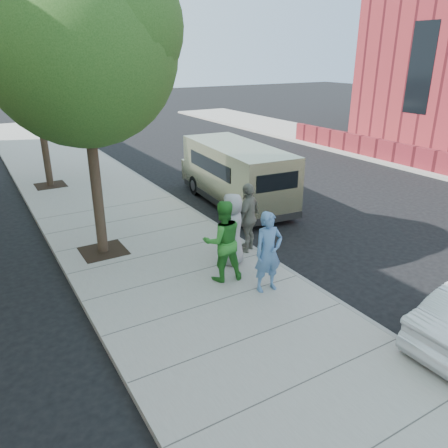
# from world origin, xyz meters

# --- Properties ---
(ground) EXTENTS (120.00, 120.00, 0.00)m
(ground) POSITION_xyz_m (0.00, 0.00, 0.00)
(ground) COLOR black
(ground) RESTS_ON ground
(sidewalk) EXTENTS (5.00, 60.00, 0.15)m
(sidewalk) POSITION_xyz_m (-1.00, 0.00, 0.07)
(sidewalk) COLOR gray
(sidewalk) RESTS_ON ground
(curb_face) EXTENTS (0.12, 60.00, 0.16)m
(curb_face) POSITION_xyz_m (1.44, 0.00, 0.07)
(curb_face) COLOR gray
(curb_face) RESTS_ON ground
(tree_near) EXTENTS (4.62, 4.60, 7.53)m
(tree_near) POSITION_xyz_m (-2.25, 2.40, 5.55)
(tree_near) COLOR black
(tree_near) RESTS_ON sidewalk
(tree_far) EXTENTS (3.92, 3.80, 6.49)m
(tree_far) POSITION_xyz_m (-2.25, 10.00, 4.88)
(tree_far) COLOR black
(tree_far) RESTS_ON sidewalk
(parking_meter) EXTENTS (0.33, 0.14, 1.58)m
(parking_meter) POSITION_xyz_m (0.58, 0.33, 1.29)
(parking_meter) COLOR gray
(parking_meter) RESTS_ON sidewalk
(van) EXTENTS (2.48, 6.13, 2.22)m
(van) POSITION_xyz_m (3.31, 4.40, 1.18)
(van) COLOR #C6C18E
(van) RESTS_ON ground
(person_officer) EXTENTS (0.73, 0.52, 1.91)m
(person_officer) POSITION_xyz_m (0.37, -1.66, 1.10)
(person_officer) COLOR #507AAB
(person_officer) RESTS_ON sidewalk
(person_green_shirt) EXTENTS (1.11, 0.95, 2.00)m
(person_green_shirt) POSITION_xyz_m (-0.25, -0.68, 1.15)
(person_green_shirt) COLOR #2E882C
(person_green_shirt) RESTS_ON sidewalk
(person_gray_shirt) EXTENTS (1.07, 1.09, 1.90)m
(person_gray_shirt) POSITION_xyz_m (0.41, -0.05, 1.10)
(person_gray_shirt) COLOR #9B9A9D
(person_gray_shirt) RESTS_ON sidewalk
(person_striped_polo) EXTENTS (1.21, 1.00, 1.94)m
(person_striped_polo) POSITION_xyz_m (1.20, 0.40, 1.12)
(person_striped_polo) COLOR slate
(person_striped_polo) RESTS_ON sidewalk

